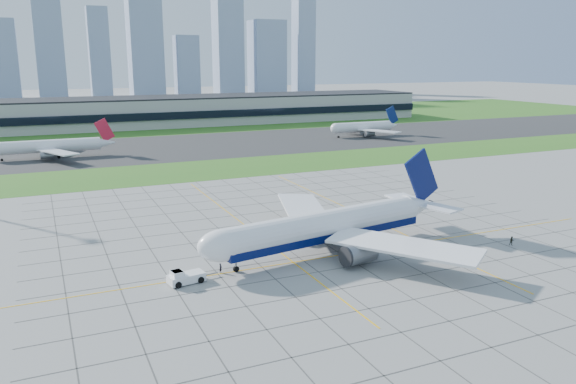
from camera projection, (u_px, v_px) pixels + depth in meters
name	position (u px, v px, depth m)	size (l,w,h in m)	color
ground	(337.00, 251.00, 106.05)	(1400.00, 1400.00, 0.00)	#999A94
grass_median	(205.00, 170.00, 186.06)	(700.00, 35.00, 0.04)	#2F681D
asphalt_taxiway	(169.00, 147.00, 234.95)	(700.00, 75.00, 0.04)	#383838
grass_far	(128.00, 122.00, 332.75)	(700.00, 145.00, 0.04)	#2F681D
apron_markings	(313.00, 235.00, 116.08)	(120.00, 130.00, 0.03)	#474744
terminal	(205.00, 109.00, 324.52)	(260.00, 43.00, 15.80)	#B7B7B2
city_skyline	(74.00, 36.00, 551.46)	(523.00, 32.40, 160.00)	#92A3BF
airliner	(327.00, 227.00, 105.15)	(55.65, 55.95, 17.61)	white
pushback_tug	(185.00, 277.00, 90.62)	(8.67, 3.78, 2.38)	white
crew_near	(221.00, 268.00, 95.13)	(0.62, 0.40, 1.69)	black
crew_far	(512.00, 241.00, 109.34)	(0.88, 0.69, 1.82)	black
distant_jet_1	(51.00, 146.00, 207.69)	(41.86, 42.66, 14.08)	white
distant_jet_2	(364.00, 127.00, 268.16)	(35.05, 42.66, 14.08)	white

